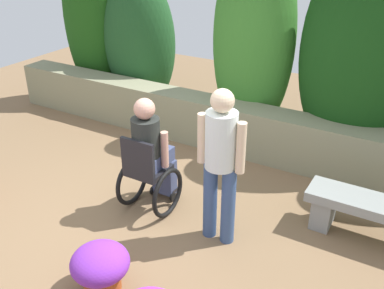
{
  "coord_description": "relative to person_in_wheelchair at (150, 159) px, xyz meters",
  "views": [
    {
      "loc": [
        2.44,
        -2.98,
        2.92
      ],
      "look_at": [
        0.4,
        0.52,
        0.85
      ],
      "focal_mm": 41.34,
      "sensor_mm": 36.0,
      "label": 1
    }
  ],
  "objects": [
    {
      "name": "ground_plane",
      "position": [
        0.05,
        -0.39,
        -0.62
      ],
      "size": [
        11.9,
        11.9,
        0.0
      ],
      "primitive_type": "plane",
      "color": "#7E6144"
    },
    {
      "name": "stone_retaining_wall",
      "position": [
        0.05,
        1.74,
        -0.28
      ],
      "size": [
        7.5,
        0.45,
        0.68
      ],
      "primitive_type": "cube",
      "color": "gray",
      "rests_on": "ground"
    },
    {
      "name": "hedge_backdrop",
      "position": [
        0.52,
        2.33,
        0.78
      ],
      "size": [
        7.16,
        1.13,
        2.93
      ],
      "color": "#1C4F15",
      "rests_on": "ground"
    },
    {
      "name": "person_in_wheelchair",
      "position": [
        0.0,
        0.0,
        0.0
      ],
      "size": [
        0.53,
        0.66,
        1.33
      ],
      "rotation": [
        0.0,
        0.0,
        0.1
      ],
      "color": "black",
      "rests_on": "ground"
    },
    {
      "name": "person_standing_companion",
      "position": [
        0.89,
        -0.11,
        0.3
      ],
      "size": [
        0.49,
        0.3,
        1.61
      ],
      "rotation": [
        0.0,
        0.0,
        -0.13
      ],
      "color": "#354E7B",
      "rests_on": "ground"
    },
    {
      "name": "flower_pot_red_accent",
      "position": [
        0.34,
        -1.25,
        -0.37
      ],
      "size": [
        0.52,
        0.52,
        0.45
      ],
      "color": "#A6481E",
      "rests_on": "ground"
    }
  ]
}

